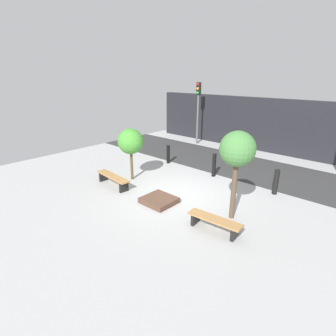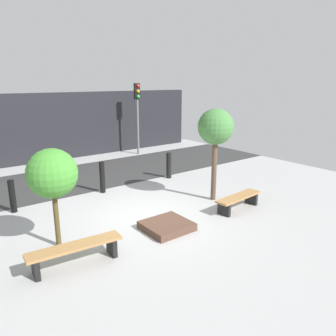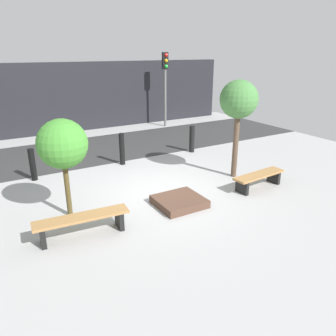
# 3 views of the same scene
# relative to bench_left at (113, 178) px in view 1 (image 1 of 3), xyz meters

# --- Properties ---
(ground_plane) EXTENTS (18.00, 18.00, 0.00)m
(ground_plane) POSITION_rel_bench_left_xyz_m (2.52, 1.12, -0.34)
(ground_plane) COLOR #A2A2A2
(road_strip) EXTENTS (18.00, 3.88, 0.01)m
(road_strip) POSITION_rel_bench_left_xyz_m (2.52, 6.03, -0.33)
(road_strip) COLOR #323232
(road_strip) RESTS_ON ground
(building_facade) EXTENTS (16.20, 0.50, 3.17)m
(building_facade) POSITION_rel_bench_left_xyz_m (2.52, 9.66, 1.25)
(building_facade) COLOR black
(building_facade) RESTS_ON ground
(bench_left) EXTENTS (1.98, 0.55, 0.46)m
(bench_left) POSITION_rel_bench_left_xyz_m (0.00, 0.00, 0.00)
(bench_left) COLOR black
(bench_left) RESTS_ON ground
(bench_right) EXTENTS (1.72, 0.54, 0.42)m
(bench_right) POSITION_rel_bench_left_xyz_m (5.04, 0.00, -0.04)
(bench_right) COLOR black
(bench_right) RESTS_ON ground
(planter_bed) EXTENTS (1.15, 1.08, 0.19)m
(planter_bed) POSITION_rel_bench_left_xyz_m (2.52, 0.20, -0.24)
(planter_bed) COLOR #51372A
(planter_bed) RESTS_ON ground
(tree_behind_left_bench) EXTENTS (1.11, 1.11, 2.31)m
(tree_behind_left_bench) POSITION_rel_bench_left_xyz_m (-0.00, 1.05, 1.40)
(tree_behind_left_bench) COLOR #4C3F20
(tree_behind_left_bench) RESTS_ON ground
(tree_behind_right_bench) EXTENTS (1.10, 1.10, 2.91)m
(tree_behind_right_bench) POSITION_rel_bench_left_xyz_m (5.04, 1.05, 1.97)
(tree_behind_right_bench) COLOR brown
(tree_behind_right_bench) RESTS_ON ground
(bollard_far_left) EXTENTS (0.18, 0.18, 0.97)m
(bollard_far_left) POSITION_rel_bench_left_xyz_m (-0.34, 3.84, 0.15)
(bollard_far_left) COLOR black
(bollard_far_left) RESTS_ON ground
(bollard_left) EXTENTS (0.18, 0.18, 1.08)m
(bollard_left) POSITION_rel_bench_left_xyz_m (2.52, 3.84, 0.20)
(bollard_left) COLOR black
(bollard_left) RESTS_ON ground
(bollard_center) EXTENTS (0.20, 0.20, 1.01)m
(bollard_center) POSITION_rel_bench_left_xyz_m (5.38, 3.84, 0.17)
(bollard_center) COLOR black
(bollard_center) RESTS_ON ground
(traffic_light_west) EXTENTS (0.28, 0.27, 4.01)m
(traffic_light_west) POSITION_rel_bench_left_xyz_m (-1.72, 8.26, 2.42)
(traffic_light_west) COLOR #5B5B5B
(traffic_light_west) RESTS_ON ground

